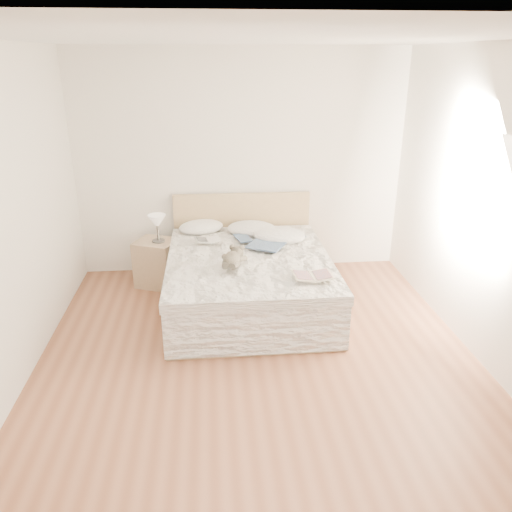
% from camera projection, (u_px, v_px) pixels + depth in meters
% --- Properties ---
extents(floor, '(4.00, 4.50, 0.00)m').
position_uv_depth(floor, '(259.00, 363.00, 4.51)').
color(floor, brown).
rests_on(floor, ground).
extents(ceiling, '(4.00, 4.50, 0.00)m').
position_uv_depth(ceiling, '(260.00, 37.00, 3.50)').
color(ceiling, white).
rests_on(ceiling, ground).
extents(wall_back, '(4.00, 0.02, 2.70)m').
position_uv_depth(wall_back, '(241.00, 164.00, 6.09)').
color(wall_back, white).
rests_on(wall_back, ground).
extents(wall_front, '(4.00, 0.02, 2.70)m').
position_uv_depth(wall_front, '(316.00, 398.00, 1.93)').
color(wall_front, white).
rests_on(wall_front, ground).
extents(wall_left, '(0.02, 4.50, 2.70)m').
position_uv_depth(wall_left, '(1.00, 228.00, 3.84)').
color(wall_left, white).
rests_on(wall_left, ground).
extents(wall_right, '(0.02, 4.50, 2.70)m').
position_uv_depth(wall_right, '(496.00, 214.00, 4.18)').
color(wall_right, white).
rests_on(wall_right, ground).
extents(window, '(0.02, 1.30, 1.10)m').
position_uv_depth(window, '(479.00, 193.00, 4.42)').
color(window, white).
rests_on(window, wall_right).
extents(bed, '(1.72, 2.14, 1.00)m').
position_uv_depth(bed, '(248.00, 278.00, 5.50)').
color(bed, tan).
rests_on(bed, floor).
extents(nightstand, '(0.57, 0.54, 0.56)m').
position_uv_depth(nightstand, '(157.00, 263.00, 5.96)').
color(nightstand, tan).
rests_on(nightstand, floor).
extents(table_lamp, '(0.24, 0.24, 0.33)m').
position_uv_depth(table_lamp, '(157.00, 223.00, 5.75)').
color(table_lamp, '#45413B').
rests_on(table_lamp, nightstand).
extents(pillow_left, '(0.63, 0.51, 0.16)m').
position_uv_depth(pillow_left, '(201.00, 227.00, 6.09)').
color(pillow_left, white).
rests_on(pillow_left, bed).
extents(pillow_middle, '(0.69, 0.56, 0.18)m').
position_uv_depth(pillow_middle, '(252.00, 229.00, 6.02)').
color(pillow_middle, white).
rests_on(pillow_middle, bed).
extents(pillow_right, '(0.69, 0.55, 0.18)m').
position_uv_depth(pillow_right, '(279.00, 236.00, 5.79)').
color(pillow_right, white).
rests_on(pillow_right, bed).
extents(blouse, '(0.80, 0.82, 0.02)m').
position_uv_depth(blouse, '(269.00, 242.00, 5.62)').
color(blouse, '#304360').
rests_on(blouse, bed).
extents(photo_book, '(0.33, 0.26, 0.02)m').
position_uv_depth(photo_book, '(208.00, 240.00, 5.67)').
color(photo_book, silver).
rests_on(photo_book, bed).
extents(childrens_book, '(0.40, 0.28, 0.02)m').
position_uv_depth(childrens_book, '(312.00, 276.00, 4.75)').
color(childrens_book, beige).
rests_on(childrens_book, bed).
extents(teddy_bear, '(0.31, 0.37, 0.17)m').
position_uv_depth(teddy_bear, '(232.00, 265.00, 4.96)').
color(teddy_bear, '#575144').
rests_on(teddy_bear, bed).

